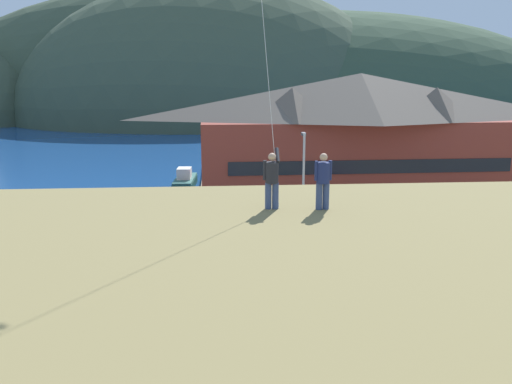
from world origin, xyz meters
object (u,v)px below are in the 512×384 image
(parked_car_corner_spot, at_px, (223,284))
(person_kite_flyer, at_px, (272,178))
(parked_car_front_row_end, at_px, (312,247))
(harbor_lodge, at_px, (359,137))
(person_companion, at_px, (323,179))
(storage_shed_waterside, at_px, (256,183))
(parked_car_mid_row_near, at_px, (394,240))
(moored_boat_wharfside, at_px, (185,181))
(wharf_dock, at_px, (217,176))
(parking_light_pole, at_px, (303,181))
(storage_shed_near_lot, at_px, (84,236))
(parked_car_mid_row_far, at_px, (452,277))
(parked_car_back_row_right, at_px, (9,306))

(parked_car_corner_spot, bearing_deg, person_kite_flyer, -80.97)
(parked_car_front_row_end, bearing_deg, parked_car_corner_spot, -135.76)
(harbor_lodge, relative_size, person_kite_flyer, 15.54)
(harbor_lodge, xyz_separation_m, parked_car_corner_spot, (-12.06, -19.62, -5.00))
(parked_car_corner_spot, distance_m, person_companion, 12.22)
(storage_shed_waterside, xyz_separation_m, parked_car_mid_row_near, (7.92, -12.79, -1.21))
(storage_shed_waterside, xyz_separation_m, moored_boat_wharfside, (-6.62, 8.73, -1.55))
(wharf_dock, relative_size, person_companion, 8.23)
(harbor_lodge, bearing_deg, person_companion, -107.32)
(parking_light_pole, xyz_separation_m, person_companion, (-2.53, -18.65, 3.88))
(parked_car_corner_spot, relative_size, person_kite_flyer, 2.27)
(storage_shed_near_lot, relative_size, moored_boat_wharfside, 1.05)
(harbor_lodge, xyz_separation_m, parked_car_mid_row_near, (-1.06, -13.24, -5.00))
(storage_shed_near_lot, distance_m, parked_car_corner_spot, 9.03)
(parked_car_corner_spot, distance_m, parked_car_mid_row_near, 12.72)
(harbor_lodge, xyz_separation_m, storage_shed_waterside, (-8.98, -0.45, -3.79))
(parked_car_mid_row_far, xyz_separation_m, parked_car_front_row_end, (-6.45, 5.31, 0.00))
(parked_car_front_row_end, xyz_separation_m, person_companion, (-2.48, -14.74, 7.21))
(wharf_dock, distance_m, person_companion, 42.38)
(parked_car_mid_row_near, relative_size, parking_light_pole, 0.58)
(storage_shed_waterside, bearing_deg, wharf_dock, 104.46)
(wharf_dock, bearing_deg, parked_car_corner_spot, -89.54)
(storage_shed_near_lot, height_order, parking_light_pole, parking_light_pole)
(storage_shed_waterside, relative_size, parked_car_back_row_right, 1.40)
(harbor_lodge, height_order, moored_boat_wharfside, harbor_lodge)
(parked_car_back_row_right, distance_m, parking_light_pole, 19.28)
(wharf_dock, height_order, moored_boat_wharfside, moored_boat_wharfside)
(parked_car_corner_spot, xyz_separation_m, person_kite_flyer, (1.46, -9.21, 7.23))
(moored_boat_wharfside, bearing_deg, wharf_dock, 52.02)
(person_companion, bearing_deg, parked_car_front_row_end, 80.46)
(storage_shed_waterside, bearing_deg, storage_shed_near_lot, -126.25)
(parked_car_front_row_end, bearing_deg, storage_shed_near_lot, -175.40)
(parked_car_front_row_end, height_order, parking_light_pole, parking_light_pole)
(moored_boat_wharfside, distance_m, parked_car_front_row_end, 24.30)
(harbor_lodge, xyz_separation_m, parked_car_front_row_end, (-6.57, -14.27, -5.00))
(moored_boat_wharfside, xyz_separation_m, parked_car_mid_row_near, (14.55, -21.53, 0.34))
(harbor_lodge, distance_m, storage_shed_near_lot, 25.39)
(moored_boat_wharfside, height_order, parked_car_back_row_right, moored_boat_wharfside)
(storage_shed_near_lot, height_order, parked_car_back_row_right, storage_shed_near_lot)
(storage_shed_near_lot, xyz_separation_m, wharf_dock, (7.58, 27.84, -2.05))
(parked_car_mid_row_near, bearing_deg, moored_boat_wharfside, 124.05)
(moored_boat_wharfside, xyz_separation_m, parked_car_mid_row_far, (15.48, -27.87, 0.34))
(storage_shed_near_lot, bearing_deg, parked_car_mid_row_near, 6.36)
(parked_car_corner_spot, bearing_deg, parked_car_mid_row_far, 0.15)
(parked_car_mid_row_far, distance_m, parked_car_corner_spot, 11.94)
(harbor_lodge, xyz_separation_m, parked_car_mid_row_far, (-0.12, -19.59, -5.00))
(person_kite_flyer, height_order, person_companion, person_kite_flyer)
(moored_boat_wharfside, height_order, person_kite_flyer, person_kite_flyer)
(storage_shed_waterside, xyz_separation_m, parked_car_front_row_end, (2.41, -13.82, -1.21))
(parked_car_front_row_end, bearing_deg, parking_light_pole, 89.14)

